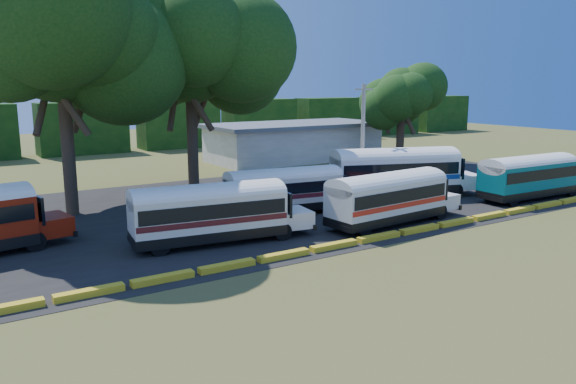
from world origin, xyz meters
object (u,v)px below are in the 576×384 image
bus_teal (530,174)px  tree_west (59,31)px  bus_cream_west (212,210)px  bus_white_red (390,195)px

bus_teal → tree_west: 32.83m
bus_cream_west → bus_white_red: (10.41, -2.00, -0.02)m
bus_cream_west → tree_west: 15.25m
bus_white_red → tree_west: (-15.14, 12.93, 9.54)m
bus_teal → bus_white_red: bearing=-177.4°
bus_white_red → bus_teal: (13.56, 0.11, 0.05)m
tree_west → bus_cream_west: bearing=-66.6°
bus_white_red → bus_teal: 13.56m
bus_cream_west → bus_white_red: bus_cream_west is taller
bus_white_red → tree_west: tree_west is taller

